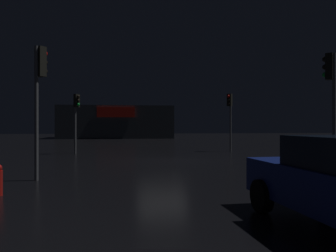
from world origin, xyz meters
TOP-DOWN VIEW (x-y plane):
  - ground_plane at (0.00, 0.00)m, footprint 120.00×120.00m
  - store_building at (-2.91, 33.79)m, footprint 16.24×9.56m
  - traffic_signal_main at (5.51, 5.70)m, footprint 0.42×0.42m
  - traffic_signal_opposite at (-4.85, -5.46)m, footprint 0.42×0.43m
  - traffic_signal_cross_left at (5.75, -5.50)m, footprint 0.42×0.42m
  - traffic_signal_cross_right at (-5.03, 5.13)m, footprint 0.42×0.42m

SIDE VIEW (x-z plane):
  - ground_plane at x=0.00m, z-range 0.00..0.00m
  - store_building at x=-2.91m, z-range 0.00..4.67m
  - traffic_signal_cross_right at x=-5.03m, z-range 0.86..4.74m
  - traffic_signal_main at x=5.51m, z-range 0.93..5.02m
  - traffic_signal_opposite at x=-4.85m, z-range 1.04..5.53m
  - traffic_signal_cross_left at x=5.75m, z-range 1.03..5.61m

